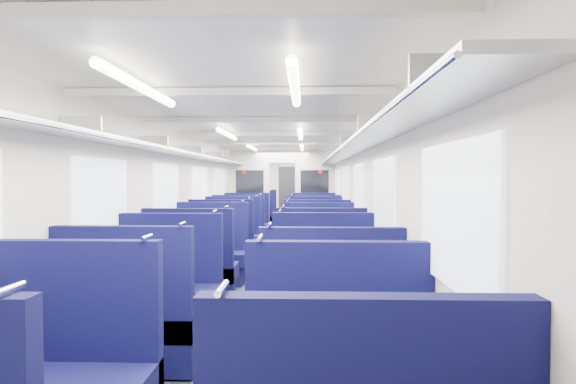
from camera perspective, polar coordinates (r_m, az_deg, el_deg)
The scene contains 33 objects.
floor at distance 10.24m, azimuth -1.57°, elevation -7.37°, with size 2.80×18.00×0.01m, color black.
ceiling at distance 10.14m, azimuth -1.58°, elevation 5.87°, with size 2.80×18.00×0.01m, color white.
wall_left at distance 10.30m, azimuth -9.37°, elevation -0.76°, with size 0.02×18.00×2.35m, color beige.
dado_left at distance 10.37m, azimuth -9.27°, elevation -5.32°, with size 0.03×17.90×0.70m, color #101036.
wall_right at distance 10.13m, azimuth 6.36°, elevation -0.79°, with size 0.02×18.00×2.35m, color beige.
dado_right at distance 10.20m, azimuth 6.26°, elevation -5.43°, with size 0.03×17.90×0.70m, color #101036.
wall_far at distance 19.10m, azimuth 0.10°, elevation 0.39°, with size 2.80×0.02×2.35m, color beige.
luggage_rack_left at distance 10.26m, azimuth -8.37°, elevation 3.69°, with size 0.36×17.40×0.18m.
luggage_rack_right at distance 10.11m, azimuth 5.31°, elevation 3.73°, with size 0.36×17.40×0.18m.
windows at distance 9.65m, azimuth -1.74°, elevation 0.55°, with size 2.78×15.60×0.75m.
ceiling_fittings at distance 9.87m, azimuth -1.67°, elevation 5.62°, with size 2.70×16.06×0.11m.
end_door at distance 19.05m, azimuth 0.09°, elevation -0.14°, with size 0.75×0.06×2.00m, color black.
bulkhead at distance 13.59m, azimuth -0.67°, elevation 0.10°, with size 2.80×0.10×2.35m.
seat_4 at distance 4.51m, azimuth -17.49°, elevation -14.17°, with size 1.13×0.63×1.26m.
seat_5 at distance 4.23m, azimuth 4.82°, elevation -15.18°, with size 1.13×0.63×1.26m.
seat_6 at distance 5.52m, azimuth -13.63°, elevation -11.19°, with size 1.13×0.63×1.26m.
seat_7 at distance 5.46m, azimuth 4.14°, elevation -11.29°, with size 1.13×0.63×1.26m.
seat_8 at distance 6.60m, azimuth -10.94°, elevation -9.04°, with size 1.13×0.63×1.26m.
seat_9 at distance 6.60m, azimuth 3.76°, elevation -9.02°, with size 1.13×0.63×1.26m.
seat_10 at distance 7.83m, azimuth -8.83°, elevation -7.33°, with size 1.13×0.63×1.26m.
seat_11 at distance 7.66m, azimuth 3.51°, elevation -7.52°, with size 1.13×0.63×1.26m.
seat_12 at distance 9.01m, azimuth -7.38°, elevation -6.13°, with size 1.13×0.63×1.26m.
seat_13 at distance 8.82m, azimuth 3.30°, elevation -6.29°, with size 1.13×0.63×1.26m.
seat_14 at distance 10.01m, azimuth -6.43°, elevation -5.35°, with size 1.13×0.63×1.26m.
seat_15 at distance 9.99m, azimuth 3.14°, elevation -5.35°, with size 1.13×0.63×1.26m.
seat_16 at distance 11.17m, azimuth -5.54°, elevation -4.61°, with size 1.13×0.63×1.26m.
seat_17 at distance 11.16m, azimuth 3.02°, elevation -4.61°, with size 1.13×0.63×1.26m.
seat_18 at distance 12.29m, azimuth -4.85°, elevation -4.03°, with size 1.13×0.63×1.26m.
seat_19 at distance 12.31m, azimuth 2.92°, elevation -4.01°, with size 1.13×0.63×1.26m.
seat_20 at distance 14.42m, azimuth -3.83°, elevation -3.17°, with size 1.13×0.63×1.26m.
seat_21 at distance 14.30m, azimuth 2.79°, elevation -3.21°, with size 1.13×0.63×1.26m.
seat_22 at distance 15.39m, azimuth -3.46°, elevation -2.86°, with size 1.13×0.63×1.26m.
seat_23 at distance 15.43m, azimuth 2.73°, elevation -2.85°, with size 1.13×0.63×1.26m.
Camera 1 is at (0.63, -10.09, 1.62)m, focal length 31.36 mm.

